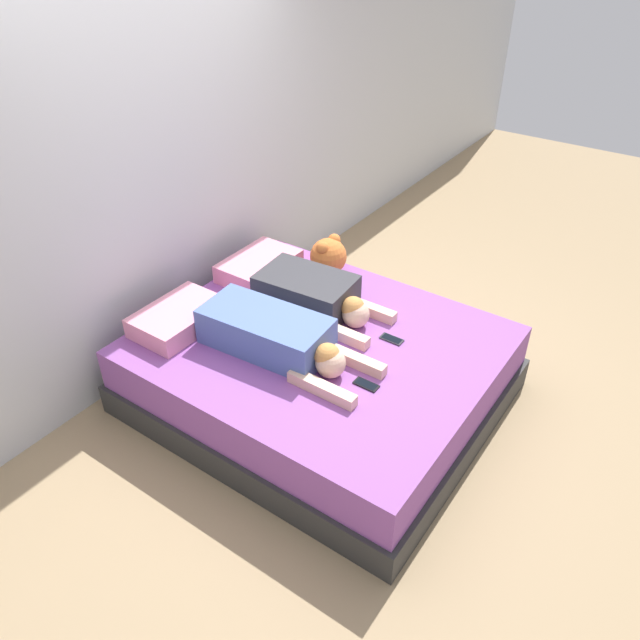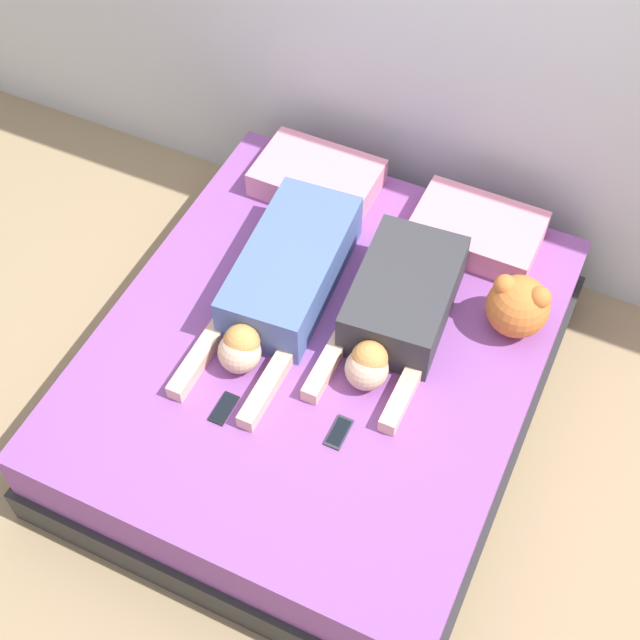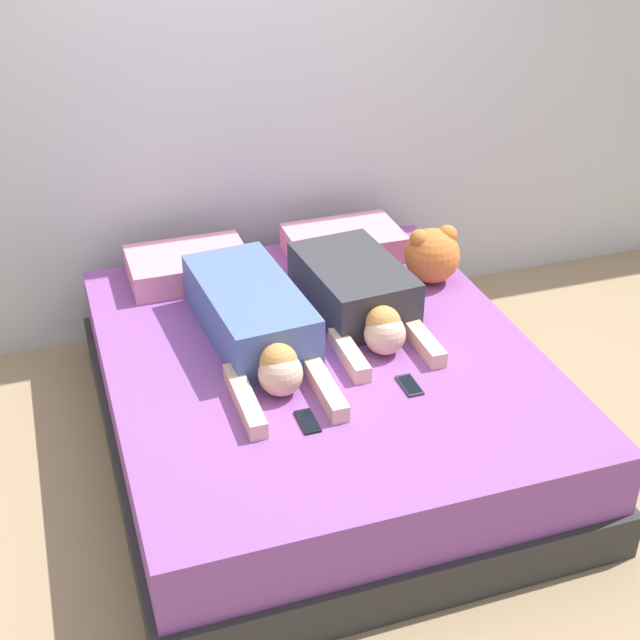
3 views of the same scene
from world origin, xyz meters
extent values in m
plane|color=#9E8460|center=(0.00, 0.00, 0.00)|extent=(12.00, 12.00, 0.00)
cube|color=silver|center=(0.00, 1.23, 1.30)|extent=(12.00, 0.06, 2.60)
cube|color=#2D2D2D|center=(0.00, 0.00, 0.10)|extent=(1.85, 2.16, 0.21)
cube|color=#8C4C9E|center=(0.00, 0.00, 0.35)|extent=(1.79, 2.10, 0.28)
cube|color=pink|center=(-0.40, 0.83, 0.55)|extent=(0.57, 0.39, 0.13)
cube|color=pink|center=(0.40, 0.83, 0.55)|extent=(0.57, 0.39, 0.13)
cube|color=#4C66A5|center=(-0.25, 0.23, 0.60)|extent=(0.44, 0.82, 0.24)
sphere|color=beige|center=(-0.25, -0.25, 0.57)|extent=(0.18, 0.18, 0.18)
sphere|color=#D18C47|center=(-0.25, -0.23, 0.61)|extent=(0.15, 0.15, 0.15)
cube|color=beige|center=(-0.41, -0.30, 0.52)|extent=(0.07, 0.44, 0.07)
cube|color=beige|center=(-0.09, -0.30, 0.52)|extent=(0.07, 0.44, 0.07)
cube|color=#333338|center=(0.26, 0.29, 0.60)|extent=(0.45, 0.66, 0.24)
sphere|color=beige|center=(0.26, -0.10, 0.57)|extent=(0.18, 0.18, 0.18)
sphere|color=#D18C47|center=(0.26, -0.08, 0.61)|extent=(0.15, 0.15, 0.15)
cube|color=beige|center=(0.09, -0.12, 0.52)|extent=(0.07, 0.34, 0.07)
cube|color=beige|center=(0.42, -0.12, 0.52)|extent=(0.07, 0.34, 0.07)
cube|color=black|center=(-0.21, -0.47, 0.49)|extent=(0.07, 0.15, 0.01)
cube|color=black|center=(-0.21, -0.47, 0.49)|extent=(0.06, 0.13, 0.00)
cube|color=#2D2D33|center=(0.26, -0.37, 0.49)|extent=(0.07, 0.15, 0.01)
cube|color=black|center=(0.26, -0.37, 0.49)|extent=(0.06, 0.13, 0.00)
sphere|color=orange|center=(0.71, 0.43, 0.62)|extent=(0.27, 0.27, 0.27)
sphere|color=orange|center=(0.64, 0.43, 0.72)|extent=(0.09, 0.09, 0.09)
sphere|color=orange|center=(0.79, 0.43, 0.72)|extent=(0.09, 0.09, 0.09)
camera|label=1|loc=(-2.57, -1.81, 2.83)|focal=35.00mm
camera|label=2|loc=(0.94, -1.99, 3.55)|focal=50.00mm
camera|label=3|loc=(-1.02, -3.05, 2.56)|focal=50.00mm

